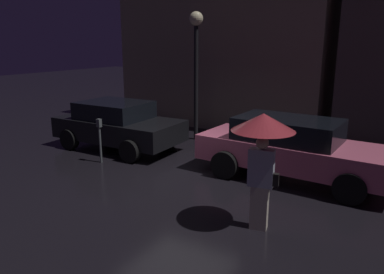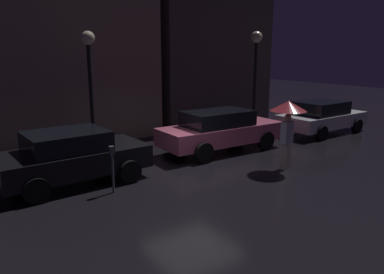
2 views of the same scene
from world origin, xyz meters
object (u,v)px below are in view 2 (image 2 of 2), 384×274
at_px(street_lamp_near, 90,68).
at_px(parked_car_black, 72,156).
at_px(street_lamp_far, 256,56).
at_px(pedestrian_with_umbrella, 288,115).
at_px(parking_meter, 112,164).
at_px(parked_car_pink, 220,130).
at_px(parked_car_white, 321,116).

bearing_deg(street_lamp_near, parked_car_black, -123.95).
height_order(street_lamp_near, street_lamp_far, street_lamp_far).
relative_size(pedestrian_with_umbrella, parking_meter, 1.71).
xyz_separation_m(parked_car_black, street_lamp_near, (1.48, 2.20, 2.23)).
bearing_deg(pedestrian_with_umbrella, street_lamp_near, -59.72).
xyz_separation_m(parked_car_black, street_lamp_far, (9.32, 2.45, 2.56)).
bearing_deg(parked_car_pink, street_lamp_near, 154.98).
height_order(parked_car_white, street_lamp_near, street_lamp_near).
distance_m(pedestrian_with_umbrella, street_lamp_far, 6.42).
height_order(parked_car_black, street_lamp_near, street_lamp_near).
relative_size(street_lamp_near, street_lamp_far, 0.95).
bearing_deg(street_lamp_far, pedestrian_with_umbrella, -125.89).
bearing_deg(parking_meter, street_lamp_near, 75.72).
bearing_deg(parked_car_pink, parked_car_white, 0.20).
bearing_deg(parking_meter, parked_car_pink, 17.65).
height_order(parking_meter, street_lamp_near, street_lamp_near).
distance_m(parked_car_pink, parked_car_white, 5.62).
xyz_separation_m(parked_car_black, pedestrian_with_umbrella, (5.68, -2.57, 0.91)).
height_order(parking_meter, street_lamp_far, street_lamp_far).
distance_m(parked_car_black, parking_meter, 1.46).
bearing_deg(street_lamp_near, parked_car_white, -13.07).
bearing_deg(parked_car_black, parking_meter, -68.17).
distance_m(parking_meter, street_lamp_far, 9.87).
height_order(parked_car_black, pedestrian_with_umbrella, pedestrian_with_umbrella).
relative_size(parking_meter, street_lamp_far, 0.28).
height_order(parked_car_pink, parking_meter, parked_car_pink).
distance_m(pedestrian_with_umbrella, street_lamp_near, 6.50).
xyz_separation_m(pedestrian_with_umbrella, street_lamp_near, (-4.20, 4.77, 1.32)).
bearing_deg(parking_meter, pedestrian_with_umbrella, -13.53).
bearing_deg(parking_meter, street_lamp_far, 23.47).
xyz_separation_m(parking_meter, street_lamp_near, (0.90, 3.55, 2.23)).
bearing_deg(parked_car_pink, pedestrian_with_umbrella, -81.80).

